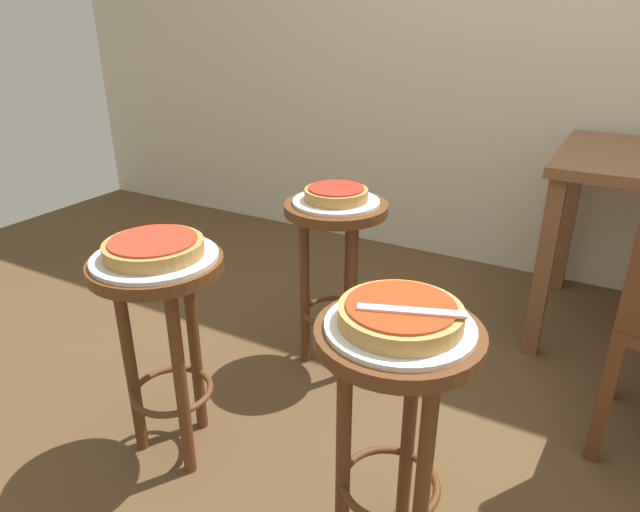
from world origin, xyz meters
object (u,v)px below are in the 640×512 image
object	(u,v)px
pizza_foreground	(400,314)
pizza_middle	(154,248)
serving_plate_middle	(155,257)
stool_foreground	(395,395)
pizza_leftside	(336,194)
serving_plate_foreground	(400,326)
serving_plate_leftside	(336,202)
pizza_server_knife	(411,311)
stool_leftside	(336,249)
stool_middle	(162,315)

from	to	relation	value
pizza_foreground	pizza_middle	world-z (taller)	same
pizza_middle	serving_plate_middle	bearing A→B (deg)	0.00
stool_foreground	pizza_leftside	world-z (taller)	pizza_leftside
serving_plate_foreground	pizza_leftside	xyz separation A→B (m)	(-0.51, 0.68, 0.03)
serving_plate_leftside	pizza_leftside	distance (m)	0.03
serving_plate_foreground	pizza_server_knife	size ratio (longest dim) A/B	1.46
pizza_middle	serving_plate_leftside	size ratio (longest dim) A/B	0.87
stool_foreground	stool_leftside	xyz separation A→B (m)	(-0.51, 0.68, 0.00)
stool_middle	pizza_server_knife	bearing A→B (deg)	-2.54
serving_plate_foreground	serving_plate_leftside	size ratio (longest dim) A/B	1.05
serving_plate_middle	pizza_server_knife	distance (m)	0.75
pizza_leftside	pizza_server_knife	bearing A→B (deg)	-52.17
stool_foreground	stool_middle	distance (m)	0.71
stool_foreground	pizza_server_knife	xyz separation A→B (m)	(0.03, -0.02, 0.23)
stool_middle	pizza_foreground	bearing A→B (deg)	-1.05
pizza_foreground	pizza_server_knife	distance (m)	0.04
serving_plate_leftside	pizza_leftside	xyz separation A→B (m)	(0.00, 0.00, 0.03)
stool_foreground	pizza_server_knife	world-z (taller)	pizza_server_knife
serving_plate_foreground	stool_leftside	bearing A→B (deg)	127.06
stool_foreground	serving_plate_middle	world-z (taller)	serving_plate_middle
stool_leftside	serving_plate_leftside	xyz separation A→B (m)	(0.00, -0.00, 0.18)
stool_leftside	pizza_server_knife	size ratio (longest dim) A/B	2.95
serving_plate_middle	stool_foreground	bearing A→B (deg)	-1.05
stool_middle	pizza_middle	size ratio (longest dim) A/B	2.43
pizza_leftside	pizza_server_knife	distance (m)	0.89
stool_foreground	pizza_middle	size ratio (longest dim) A/B	2.43
stool_middle	serving_plate_middle	bearing A→B (deg)	26.57
pizza_foreground	stool_middle	distance (m)	0.74
stool_middle	serving_plate_leftside	size ratio (longest dim) A/B	2.12
pizza_foreground	stool_middle	xyz separation A→B (m)	(-0.71, 0.01, -0.21)
serving_plate_foreground	pizza_server_knife	xyz separation A→B (m)	(0.03, -0.02, 0.06)
serving_plate_leftside	stool_foreground	bearing A→B (deg)	-52.94
pizza_leftside	pizza_server_knife	size ratio (longest dim) A/B	1.01
serving_plate_middle	pizza_middle	bearing A→B (deg)	0.00
serving_plate_middle	pizza_middle	distance (m)	0.03
pizza_server_knife	stool_middle	bearing A→B (deg)	157.14
pizza_server_knife	serving_plate_foreground	bearing A→B (deg)	125.99
stool_foreground	pizza_leftside	bearing A→B (deg)	127.06
pizza_server_knife	serving_plate_leftside	bearing A→B (deg)	107.51
pizza_foreground	stool_middle	bearing A→B (deg)	178.95
stool_middle	pizza_leftside	distance (m)	0.73
stool_foreground	serving_plate_leftside	bearing A→B (deg)	127.06
pizza_foreground	serving_plate_middle	distance (m)	0.71
pizza_foreground	pizza_server_knife	world-z (taller)	pizza_server_knife
pizza_leftside	serving_plate_foreground	bearing A→B (deg)	-52.94
stool_middle	pizza_leftside	bearing A→B (deg)	73.31
stool_middle	serving_plate_leftside	distance (m)	0.72
pizza_foreground	stool_leftside	bearing A→B (deg)	127.06
stool_foreground	stool_leftside	distance (m)	0.85
pizza_server_knife	serving_plate_middle	bearing A→B (deg)	157.14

